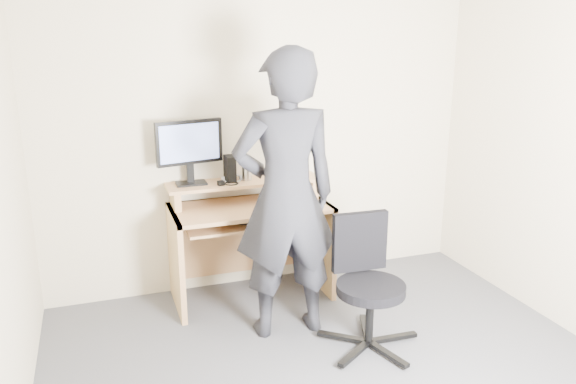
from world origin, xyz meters
TOP-DOWN VIEW (x-y plane):
  - back_wall at (0.00, 1.75)m, footprint 3.50×0.02m
  - desk at (-0.20, 1.53)m, footprint 1.20×0.60m
  - monitor at (-0.61, 1.62)m, footprint 0.51×0.15m
  - external_drive at (-0.31, 1.62)m, footprint 0.07×0.13m
  - travel_mug at (-0.18, 1.61)m, footprint 0.09×0.09m
  - smartphone at (0.19, 1.59)m, footprint 0.09×0.14m
  - charger at (-0.40, 1.52)m, footprint 0.05×0.05m
  - headphones at (-0.29, 1.66)m, footprint 0.19×0.19m
  - keyboard at (-0.17, 1.36)m, footprint 0.49×0.35m
  - mouse at (0.09, 1.35)m, footprint 0.10×0.07m
  - office_chair at (0.33, 0.53)m, footprint 0.66×0.68m
  - person at (-0.12, 0.87)m, footprint 0.73×0.49m

SIDE VIEW (x-z plane):
  - office_chair at x=0.33m, z-range 0.04..0.90m
  - desk at x=-0.20m, z-range 0.09..1.00m
  - keyboard at x=-0.17m, z-range 0.65..0.68m
  - mouse at x=0.09m, z-range 0.75..0.79m
  - smartphone at x=0.19m, z-range 0.91..0.92m
  - headphones at x=-0.29m, z-range 0.89..0.95m
  - charger at x=-0.40m, z-range 0.91..0.94m
  - person at x=-0.12m, z-range 0.00..1.95m
  - travel_mug at x=-0.18m, z-range 0.91..1.08m
  - external_drive at x=-0.31m, z-range 0.91..1.11m
  - monitor at x=-0.61m, z-range 0.96..1.45m
  - back_wall at x=0.00m, z-range 0.00..2.50m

